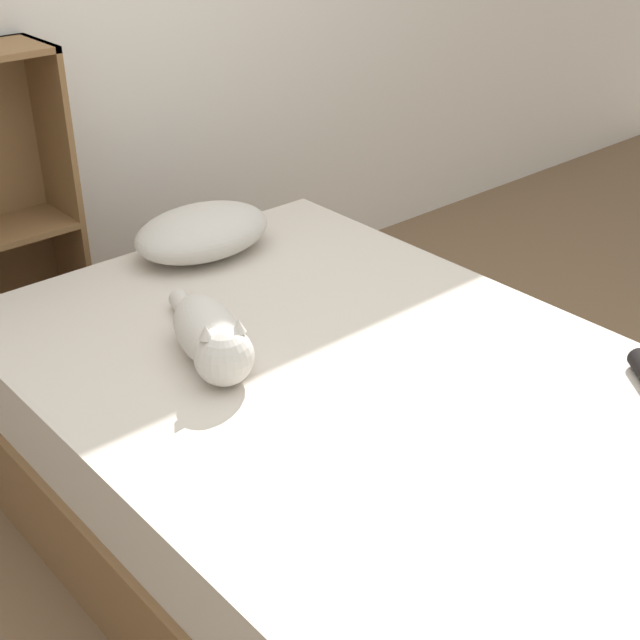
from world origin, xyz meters
The scene contains 4 objects.
ground_plane centered at (0.00, 0.00, 0.00)m, with size 8.00×8.00×0.00m, color brown.
bed centered at (0.00, 0.00, 0.25)m, with size 1.38×2.10×0.51m.
pillow centered at (0.13, 0.86, 0.59)m, with size 0.45×0.31×0.15m.
cat_light centered at (-0.23, 0.31, 0.58)m, with size 0.24×0.49×0.17m.
Camera 1 is at (-1.28, -1.32, 1.70)m, focal length 50.00 mm.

